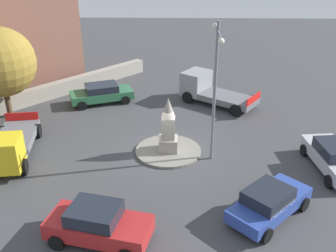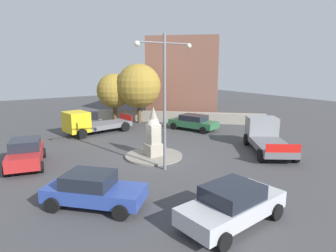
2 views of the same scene
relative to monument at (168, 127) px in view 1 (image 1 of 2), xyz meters
name	(u,v)px [view 1 (image 1 of 2)]	position (x,y,z in m)	size (l,w,h in m)	color
ground_plane	(168,152)	(0.00, 0.00, -1.53)	(80.00, 80.00, 0.00)	#424244
traffic_island	(168,151)	(0.00, 0.00, -1.46)	(3.70, 3.70, 0.14)	gray
monument	(168,127)	(0.00, 0.00, 0.00)	(1.02, 1.02, 3.12)	#9E9687
streetlamp	(215,80)	(-0.66, -2.36, 2.98)	(3.47, 0.28, 7.43)	slate
car_green_waiting	(102,93)	(7.11, 4.99, -0.80)	(3.21, 4.76, 1.39)	#2D6B42
car_red_parked_left	(98,224)	(-7.13, 2.59, -0.72)	(2.69, 4.36, 1.59)	#B22323
car_silver_near_island	(334,157)	(-1.64, -8.57, -0.76)	(4.54, 2.39, 1.51)	#B7BABF
car_blue_parked_right	(269,202)	(-5.50, -4.44, -0.79)	(4.11, 4.13, 1.46)	#2D479E
truck_yellow_passing	(7,147)	(-1.40, 8.46, -0.57)	(5.95, 3.01, 2.07)	yellow
truck_grey_far_side	(209,89)	(7.42, -2.80, -0.56)	(4.84, 5.63, 2.11)	gray
stone_boundary_wall	(54,90)	(8.16, 8.81, -1.00)	(17.51, 0.70, 1.07)	#9E9687
corner_building	(10,27)	(11.99, 12.95, 2.91)	(7.78, 8.27, 8.89)	brown
tree_mid_cluster	(0,62)	(4.57, 10.77, 2.23)	(4.46, 4.46, 6.00)	brown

